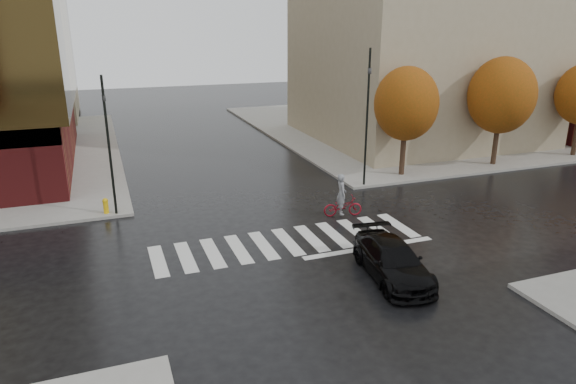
% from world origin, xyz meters
% --- Properties ---
extents(ground, '(120.00, 120.00, 0.00)m').
position_xyz_m(ground, '(0.00, 0.00, 0.00)').
color(ground, black).
rests_on(ground, ground).
extents(sidewalk_ne, '(30.00, 30.00, 0.15)m').
position_xyz_m(sidewalk_ne, '(21.00, 21.00, 0.07)').
color(sidewalk_ne, gray).
rests_on(sidewalk_ne, ground).
extents(crosswalk, '(12.00, 3.00, 0.01)m').
position_xyz_m(crosswalk, '(0.00, 0.50, 0.01)').
color(crosswalk, silver).
rests_on(crosswalk, ground).
extents(building_ne_tan, '(16.00, 16.00, 18.00)m').
position_xyz_m(building_ne_tan, '(17.00, 17.00, 9.15)').
color(building_ne_tan, gray).
rests_on(building_ne_tan, sidewalk_ne).
extents(tree_ne_a, '(3.80, 3.80, 6.50)m').
position_xyz_m(tree_ne_a, '(10.00, 7.40, 4.46)').
color(tree_ne_a, '#332116').
rests_on(tree_ne_a, sidewalk_ne).
extents(tree_ne_b, '(4.20, 4.20, 6.89)m').
position_xyz_m(tree_ne_b, '(17.00, 7.40, 4.62)').
color(tree_ne_b, '#332116').
rests_on(tree_ne_b, sidewalk_ne).
extents(sedan, '(2.48, 4.83, 1.34)m').
position_xyz_m(sedan, '(2.51, -3.86, 0.67)').
color(sedan, black).
rests_on(sedan, ground).
extents(cyclist, '(1.98, 1.02, 2.15)m').
position_xyz_m(cyclist, '(3.56, 2.50, 0.73)').
color(cyclist, maroon).
rests_on(cyclist, ground).
extents(traffic_light_nw, '(0.19, 0.17, 6.64)m').
position_xyz_m(traffic_light_nw, '(-6.80, 6.30, 3.87)').
color(traffic_light_nw, black).
rests_on(traffic_light_nw, sidewalk_nw).
extents(traffic_light_ne, '(0.22, 0.24, 7.60)m').
position_xyz_m(traffic_light_ne, '(6.81, 6.30, 4.51)').
color(traffic_light_ne, black).
rests_on(traffic_light_ne, sidewalk_ne).
extents(fire_hydrant, '(0.27, 0.27, 0.77)m').
position_xyz_m(fire_hydrant, '(-7.25, 6.50, 0.57)').
color(fire_hydrant, yellow).
rests_on(fire_hydrant, sidewalk_nw).
extents(manhole, '(0.81, 0.81, 0.01)m').
position_xyz_m(manhole, '(2.82, -2.00, 0.01)').
color(manhole, '#4C3A1B').
rests_on(manhole, ground).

